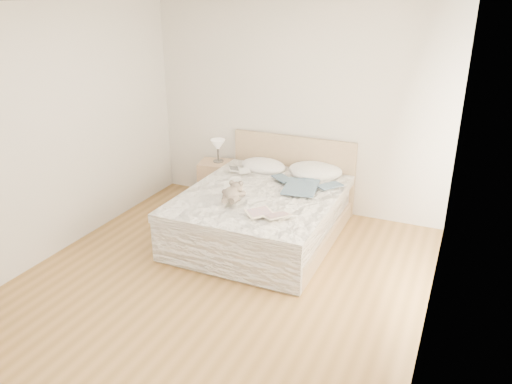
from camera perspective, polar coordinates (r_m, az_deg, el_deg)
floor at (r=5.19m, az=-4.35°, el=-10.43°), size 4.00×4.50×0.00m
ceiling at (r=4.39m, az=-5.43°, el=20.87°), size 4.00×4.50×0.00m
wall_back at (r=6.61m, az=4.62°, el=9.42°), size 4.00×0.02×2.70m
wall_front at (r=3.01m, az=-25.87°, el=-8.74°), size 4.00×0.02×2.70m
wall_left at (r=5.81m, az=-22.54°, el=6.07°), size 0.02×4.50×2.70m
wall_right at (r=4.10m, az=20.58°, el=0.11°), size 0.02×4.50×2.70m
window at (r=4.35m, az=20.92°, el=2.71°), size 0.02×1.30×1.10m
bed at (r=6.00m, az=0.91°, el=-2.38°), size 1.72×2.14×1.00m
nightstand at (r=7.10m, az=-4.54°, el=1.29°), size 0.53×0.49×0.56m
table_lamp at (r=6.94m, az=-4.38°, el=5.26°), size 0.24×0.24×0.32m
pillow_left at (r=6.58m, az=0.83°, el=3.01°), size 0.68×0.52×0.19m
pillow_middle at (r=6.49m, az=6.49°, el=2.59°), size 0.70×0.56×0.18m
pillow_right at (r=6.39m, az=6.96°, el=2.26°), size 0.80×0.73×0.20m
blouse at (r=5.92m, az=5.15°, el=0.59°), size 0.69×0.72×0.02m
photo_book at (r=6.45m, az=-1.94°, el=2.49°), size 0.36×0.34×0.02m
childrens_book at (r=5.17m, az=1.40°, el=-2.59°), size 0.48×0.46×0.03m
teddy_bear at (r=5.49m, az=-2.86°, el=-0.85°), size 0.30×0.38×0.18m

